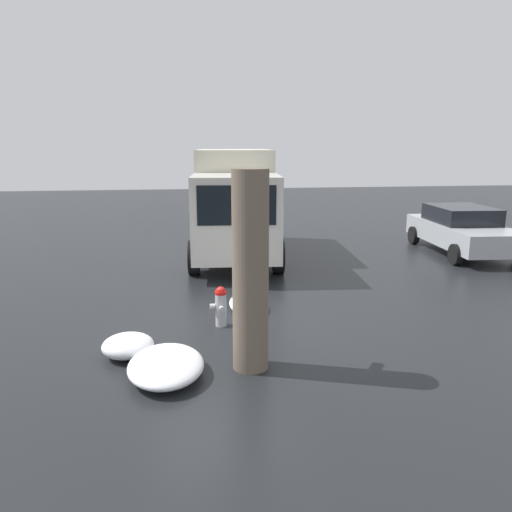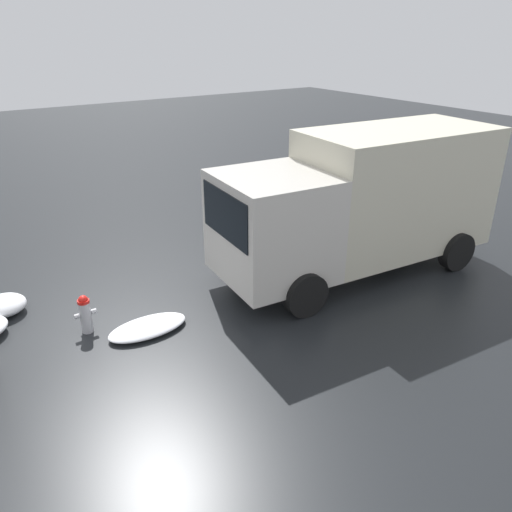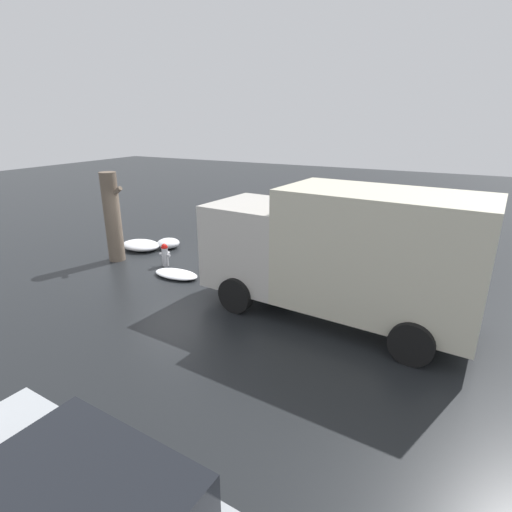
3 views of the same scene
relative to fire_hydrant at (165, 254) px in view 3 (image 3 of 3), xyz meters
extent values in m
plane|color=black|center=(0.00, -0.01, -0.39)|extent=(60.00, 60.00, 0.00)
cylinder|color=#B7B7BC|center=(0.00, -0.01, -0.08)|extent=(0.21, 0.21, 0.62)
cylinder|color=red|center=(0.00, -0.01, 0.25)|extent=(0.22, 0.22, 0.06)
sphere|color=red|center=(0.00, -0.01, 0.28)|extent=(0.18, 0.18, 0.18)
cylinder|color=#B7B7BC|center=(-0.01, 0.15, -0.01)|extent=(0.12, 0.10, 0.11)
cylinder|color=#B7B7BC|center=(-0.15, -0.01, -0.01)|extent=(0.10, 0.09, 0.09)
cylinder|color=#B7B7BC|center=(0.15, 0.00, -0.01)|extent=(0.10, 0.09, 0.09)
cylinder|color=#6B5B4C|center=(-1.85, -0.32, 1.11)|extent=(0.54, 0.54, 2.99)
cylinder|color=#6B5B4C|center=(-1.61, -0.32, 1.94)|extent=(0.62, 0.15, 0.49)
cube|color=beige|center=(3.73, -0.68, 1.12)|extent=(2.28, 2.37, 2.13)
cube|color=black|center=(2.67, -0.59, 1.55)|extent=(0.18, 1.85, 0.94)
cube|color=beige|center=(6.95, -0.94, 1.42)|extent=(4.53, 2.55, 2.73)
cylinder|color=black|center=(3.75, -1.78, 0.06)|extent=(0.92, 0.35, 0.90)
cylinder|color=black|center=(3.93, 0.41, 0.06)|extent=(0.92, 0.35, 0.90)
cylinder|color=black|center=(7.95, -2.13, 0.06)|extent=(0.92, 0.35, 0.90)
cylinder|color=black|center=(8.13, 0.07, 0.06)|extent=(0.92, 0.35, 0.90)
cube|color=black|center=(5.63, -7.96, 0.80)|extent=(2.27, 1.80, 0.50)
cylinder|color=black|center=(3.93, -6.91, -0.09)|extent=(0.61, 0.24, 0.60)
ellipsoid|color=white|center=(0.93, -0.62, -0.30)|extent=(1.50, 0.76, 0.17)
ellipsoid|color=white|center=(-1.17, 1.57, -0.21)|extent=(0.84, 0.82, 0.35)
ellipsoid|color=white|center=(-1.96, 0.94, -0.23)|extent=(1.52, 1.11, 0.32)
camera|label=1|loc=(-8.85, 0.58, 2.92)|focal=35.00mm
camera|label=2|loc=(-1.77, -8.30, 4.79)|focal=35.00mm
camera|label=3|loc=(8.42, -9.60, 4.24)|focal=28.00mm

